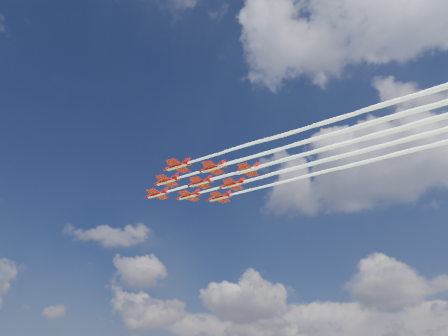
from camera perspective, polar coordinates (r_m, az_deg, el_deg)
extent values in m
cylinder|color=#AD090C|center=(172.65, -8.79, -3.43)|extent=(8.66, 1.71, 1.18)
cone|color=#AD090C|center=(175.78, -10.18, -3.79)|extent=(2.22, 1.31, 1.18)
cone|color=#AD090C|center=(169.82, -7.43, -3.07)|extent=(1.68, 1.17, 1.08)
ellipsoid|color=black|center=(174.10, -9.34, -3.43)|extent=(2.29, 1.11, 0.77)
cube|color=#AD090C|center=(172.32, -8.64, -3.41)|extent=(4.04, 10.09, 0.15)
cube|color=#AD090C|center=(170.23, -7.63, -3.13)|extent=(1.74, 3.96, 0.13)
cube|color=#AD090C|center=(170.54, -7.55, -2.82)|extent=(1.73, 0.26, 1.94)
cube|color=white|center=(172.42, -8.80, -3.59)|extent=(8.11, 1.46, 0.13)
cylinder|color=#AD090C|center=(162.09, -7.56, -1.71)|extent=(8.66, 1.71, 1.18)
cone|color=#AD090C|center=(165.09, -9.07, -2.13)|extent=(2.22, 1.31, 1.18)
cone|color=#AD090C|center=(159.38, -6.10, -1.30)|extent=(1.68, 1.17, 1.08)
ellipsoid|color=black|center=(163.50, -8.16, -1.73)|extent=(2.29, 1.11, 0.77)
cube|color=#AD090C|center=(161.77, -7.41, -1.68)|extent=(4.04, 10.09, 0.15)
cube|color=#AD090C|center=(159.77, -6.32, -1.36)|extent=(1.74, 3.96, 0.13)
cube|color=#AD090C|center=(160.12, -6.24, -1.04)|extent=(1.73, 0.26, 1.94)
cube|color=white|center=(161.84, -7.57, -1.88)|extent=(8.11, 1.46, 0.13)
cylinder|color=#AD090C|center=(172.51, -4.72, -3.67)|extent=(8.66, 1.71, 1.18)
cone|color=#AD090C|center=(175.34, -6.19, -4.04)|extent=(2.22, 1.31, 1.18)
cone|color=#AD090C|center=(169.97, -3.30, -3.31)|extent=(1.68, 1.17, 1.08)
ellipsoid|color=black|center=(173.84, -5.31, -3.67)|extent=(2.29, 1.11, 0.77)
cube|color=#AD090C|center=(172.21, -4.58, -3.65)|extent=(4.04, 10.09, 0.15)
cube|color=#AD090C|center=(170.34, -3.52, -3.36)|extent=(1.74, 3.96, 0.13)
cube|color=#AD090C|center=(170.66, -3.45, -3.05)|extent=(1.73, 0.26, 1.94)
cube|color=white|center=(172.28, -4.73, -3.83)|extent=(8.11, 1.46, 0.13)
cylinder|color=#AD090C|center=(151.77, -6.17, 0.25)|extent=(8.66, 1.71, 1.18)
cone|color=#AD090C|center=(154.63, -7.80, -0.24)|extent=(2.22, 1.31, 1.18)
cone|color=#AD090C|center=(149.21, -4.58, 0.72)|extent=(1.68, 1.17, 1.08)
ellipsoid|color=black|center=(153.14, -6.82, 0.21)|extent=(2.29, 1.11, 0.77)
cube|color=#AD090C|center=(151.47, -6.01, 0.28)|extent=(4.04, 10.09, 0.15)
cube|color=#AD090C|center=(149.58, -4.82, 0.65)|extent=(1.74, 3.96, 0.13)
cube|color=#AD090C|center=(149.96, -4.74, 0.99)|extent=(1.73, 0.26, 1.94)
cube|color=white|center=(151.51, -6.18, 0.07)|extent=(8.11, 1.46, 0.13)
cylinder|color=#AD090C|center=(162.21, -3.24, -1.96)|extent=(8.66, 1.71, 1.18)
cone|color=#AD090C|center=(164.89, -4.82, -2.38)|extent=(2.22, 1.31, 1.18)
cone|color=#AD090C|center=(159.82, -1.71, -1.55)|extent=(1.68, 1.17, 1.08)
ellipsoid|color=black|center=(163.49, -3.88, -1.98)|extent=(2.29, 1.11, 0.77)
cube|color=#AD090C|center=(161.93, -3.08, -1.93)|extent=(4.04, 10.09, 0.15)
cube|color=#AD090C|center=(160.16, -1.94, -1.61)|extent=(1.74, 3.96, 0.13)
cube|color=#AD090C|center=(160.52, -1.87, -1.29)|extent=(1.73, 0.26, 1.94)
cube|color=white|center=(161.96, -3.25, -2.13)|extent=(8.11, 1.46, 0.13)
cylinder|color=#AD090C|center=(173.24, -0.67, -3.89)|extent=(8.66, 1.71, 1.18)
cone|color=#AD090C|center=(175.75, -2.19, -4.26)|extent=(2.22, 1.31, 1.18)
cone|color=#AD090C|center=(170.99, 0.79, -3.52)|extent=(1.68, 1.17, 1.08)
ellipsoid|color=black|center=(174.43, -1.29, -3.89)|extent=(2.29, 1.11, 0.77)
cube|color=#AD090C|center=(172.97, -0.52, -3.86)|extent=(4.04, 10.09, 0.15)
cube|color=#AD090C|center=(171.32, 0.57, -3.58)|extent=(1.74, 3.96, 0.13)
cube|color=#AD090C|center=(171.65, 0.63, -3.27)|extent=(1.73, 0.26, 1.94)
cube|color=white|center=(173.00, -0.67, -4.05)|extent=(8.11, 1.46, 0.13)
cylinder|color=#AD090C|center=(152.20, -1.57, -0.02)|extent=(8.66, 1.71, 1.18)
cone|color=#AD090C|center=(154.71, -3.28, -0.50)|extent=(2.22, 1.31, 1.18)
cone|color=#AD090C|center=(149.97, 0.09, 0.45)|extent=(1.68, 1.17, 1.08)
ellipsoid|color=black|center=(153.42, -2.26, -0.06)|extent=(2.29, 1.11, 0.77)
cube|color=#AD090C|center=(151.93, -1.40, 0.01)|extent=(4.04, 10.09, 0.15)
cube|color=#AD090C|center=(150.30, -0.16, 0.38)|extent=(1.74, 3.96, 0.13)
cube|color=#AD090C|center=(150.69, -0.09, 0.72)|extent=(1.73, 0.26, 1.94)
cube|color=white|center=(151.93, -1.57, -0.20)|extent=(8.11, 1.46, 0.13)
cylinder|color=#AD090C|center=(163.26, 1.04, -2.19)|extent=(8.66, 1.71, 1.18)
cone|color=#AD090C|center=(165.60, -0.59, -2.62)|extent=(2.22, 1.31, 1.18)
cone|color=#AD090C|center=(161.18, 2.62, -1.79)|extent=(1.68, 1.17, 1.08)
ellipsoid|color=black|center=(164.40, 0.38, -2.21)|extent=(2.29, 1.11, 0.77)
cube|color=#AD090C|center=(163.00, 1.21, -2.17)|extent=(4.04, 10.09, 0.15)
cube|color=#AD090C|center=(161.48, 2.38, -1.85)|extent=(1.74, 3.96, 0.13)
cube|color=#AD090C|center=(161.85, 2.44, -1.53)|extent=(1.73, 0.26, 1.94)
cube|color=white|center=(163.01, 1.04, -2.36)|extent=(8.11, 1.46, 0.13)
cylinder|color=#AD090C|center=(153.60, 2.97, -0.28)|extent=(8.66, 1.71, 1.18)
cone|color=#AD090C|center=(155.75, 1.21, -0.76)|extent=(2.22, 1.31, 1.18)
cone|color=#AD090C|center=(151.73, 4.68, 0.18)|extent=(1.68, 1.17, 1.08)
ellipsoid|color=black|center=(154.68, 2.26, -0.32)|extent=(2.29, 1.11, 0.77)
cube|color=#AD090C|center=(153.37, 3.15, -0.25)|extent=(4.04, 10.09, 0.15)
cube|color=#AD090C|center=(152.00, 4.42, 0.11)|extent=(1.74, 3.96, 0.13)
cube|color=#AD090C|center=(152.40, 4.48, 0.44)|extent=(1.73, 0.26, 1.94)
cube|color=white|center=(153.34, 2.98, -0.46)|extent=(8.11, 1.46, 0.13)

